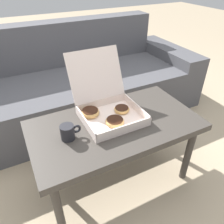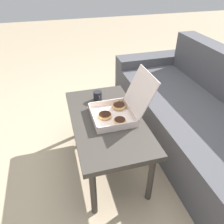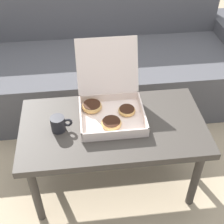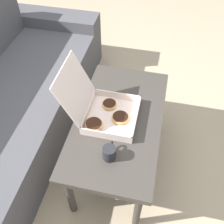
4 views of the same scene
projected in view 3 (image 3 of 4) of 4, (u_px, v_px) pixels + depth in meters
The scene contains 5 objects.
ground_plane at pixel (111, 170), 2.00m from camera, with size 12.00×12.00×0.00m, color tan.
couch at pixel (99, 64), 2.45m from camera, with size 2.42×0.88×0.80m.
coffee_table at pixel (113, 132), 1.66m from camera, with size 0.97×0.53×0.48m.
pastry_box at pixel (109, 103), 1.67m from camera, with size 0.34×0.44×0.34m.
coffee_mug at pixel (59, 124), 1.57m from camera, with size 0.11×0.07×0.08m.
Camera 3 is at (-0.14, -1.25, 1.60)m, focal length 50.00 mm.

